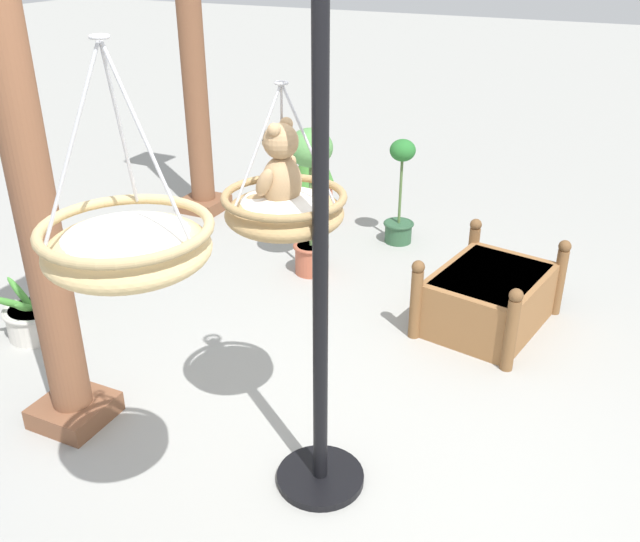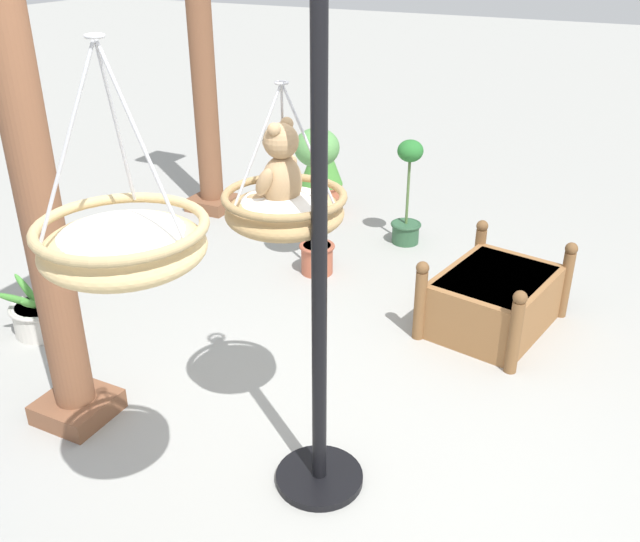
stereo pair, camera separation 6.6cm
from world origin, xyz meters
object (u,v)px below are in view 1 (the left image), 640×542
(hanging_basket_left_high, at_px, (127,245))
(hanging_basket_with_teddy, at_px, (284,210))
(wooden_planter_box, at_px, (489,297))
(teddy_bear, at_px, (279,172))
(greenhouse_pillar_right, at_px, (192,54))
(potted_plant_fern_front, at_px, (313,170))
(display_pole_central, at_px, (320,352))
(greenhouse_pillar_left, at_px, (31,187))
(potted_plant_conical_shrub, at_px, (36,317))
(potted_plant_trailing_ivy, at_px, (400,199))
(potted_plant_flowering_red, at_px, (311,190))

(hanging_basket_left_high, bearing_deg, hanging_basket_with_teddy, -4.37)
(wooden_planter_box, bearing_deg, teddy_bear, 159.06)
(greenhouse_pillar_right, height_order, potted_plant_fern_front, greenhouse_pillar_right)
(greenhouse_pillar_right, bearing_deg, potted_plant_fern_front, -67.68)
(display_pole_central, distance_m, hanging_basket_left_high, 1.18)
(hanging_basket_left_high, bearing_deg, greenhouse_pillar_left, 60.19)
(potted_plant_fern_front, bearing_deg, greenhouse_pillar_right, 112.32)
(greenhouse_pillar_left, bearing_deg, display_pole_central, -84.10)
(potted_plant_conical_shrub, bearing_deg, potted_plant_fern_front, -13.83)
(teddy_bear, xyz_separation_m, hanging_basket_left_high, (-0.96, 0.05, 0.02))
(hanging_basket_with_teddy, height_order, wooden_planter_box, hanging_basket_with_teddy)
(greenhouse_pillar_right, height_order, wooden_planter_box, greenhouse_pillar_right)
(hanging_basket_left_high, xyz_separation_m, potted_plant_fern_front, (4.12, 1.32, -1.14))
(wooden_planter_box, relative_size, potted_plant_conical_shrub, 2.00)
(teddy_bear, distance_m, greenhouse_pillar_right, 3.63)
(wooden_planter_box, xyz_separation_m, potted_plant_trailing_ivy, (1.09, 1.04, 0.18))
(hanging_basket_with_teddy, xyz_separation_m, hanging_basket_left_high, (-0.96, 0.07, 0.20))
(potted_plant_conical_shrub, bearing_deg, teddy_bear, -98.18)
(hanging_basket_left_high, bearing_deg, greenhouse_pillar_right, 31.97)
(wooden_planter_box, bearing_deg, greenhouse_pillar_left, 137.69)
(greenhouse_pillar_right, distance_m, potted_plant_fern_front, 1.51)
(greenhouse_pillar_left, xyz_separation_m, greenhouse_pillar_right, (3.06, 1.17, 0.10))
(display_pole_central, bearing_deg, hanging_basket_left_high, 158.15)
(teddy_bear, xyz_separation_m, greenhouse_pillar_right, (2.76, 2.37, -0.06))
(hanging_basket_left_high, relative_size, wooden_planter_box, 0.71)
(teddy_bear, height_order, potted_plant_trailing_ivy, teddy_bear)
(hanging_basket_left_high, distance_m, potted_plant_flowering_red, 3.12)
(greenhouse_pillar_right, height_order, potted_plant_trailing_ivy, greenhouse_pillar_right)
(potted_plant_flowering_red, bearing_deg, potted_plant_trailing_ivy, -25.97)
(hanging_basket_with_teddy, bearing_deg, potted_plant_fern_front, 23.72)
(potted_plant_flowering_red, bearing_deg, teddy_bear, -157.61)
(display_pole_central, distance_m, potted_plant_conical_shrub, 2.47)
(hanging_basket_left_high, distance_m, potted_plant_trailing_ivy, 3.98)
(hanging_basket_left_high, bearing_deg, potted_plant_flowering_red, 14.50)
(display_pole_central, height_order, wooden_planter_box, display_pole_central)
(display_pole_central, distance_m, potted_plant_flowering_red, 2.36)
(potted_plant_conical_shrub, bearing_deg, wooden_planter_box, -62.23)
(potted_plant_conical_shrub, bearing_deg, greenhouse_pillar_right, 6.79)
(teddy_bear, distance_m, greenhouse_pillar_left, 1.24)
(potted_plant_conical_shrub, distance_m, potted_plant_trailing_ivy, 3.06)
(hanging_basket_left_high, height_order, greenhouse_pillar_left, greenhouse_pillar_left)
(potted_plant_flowering_red, bearing_deg, greenhouse_pillar_left, 170.15)
(greenhouse_pillar_right, distance_m, potted_plant_flowering_red, 1.93)
(greenhouse_pillar_right, bearing_deg, hanging_basket_with_teddy, -139.07)
(wooden_planter_box, bearing_deg, potted_plant_fern_front, 55.06)
(greenhouse_pillar_left, height_order, potted_plant_flowering_red, greenhouse_pillar_left)
(wooden_planter_box, bearing_deg, hanging_basket_left_high, 165.09)
(display_pole_central, xyz_separation_m, greenhouse_pillar_left, (-0.15, 1.46, 0.62))
(teddy_bear, relative_size, greenhouse_pillar_right, 0.13)
(potted_plant_fern_front, bearing_deg, teddy_bear, -156.60)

